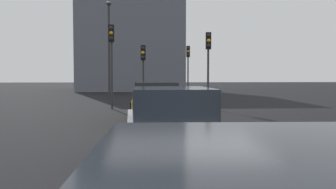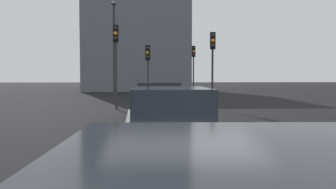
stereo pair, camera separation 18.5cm
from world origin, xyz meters
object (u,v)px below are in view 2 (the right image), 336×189
(car_yellow_lead, at_px, (158,102))
(traffic_light_near_right, at_px, (148,62))
(traffic_light_near_left, at_px, (194,60))
(traffic_light_far_left, at_px, (116,49))
(traffic_light_far_right, at_px, (213,54))
(street_lamp_kerbside, at_px, (114,43))
(car_white_second, at_px, (169,128))

(car_yellow_lead, height_order, traffic_light_near_right, traffic_light_near_right)
(traffic_light_near_left, relative_size, traffic_light_far_left, 0.93)
(traffic_light_far_right, bearing_deg, traffic_light_near_left, -178.22)
(traffic_light_far_left, bearing_deg, traffic_light_far_right, 92.62)
(traffic_light_near_left, xyz_separation_m, street_lamp_kerbside, (-6.09, 5.86, 0.90))
(car_yellow_lead, distance_m, traffic_light_near_left, 16.51)
(car_white_second, relative_size, traffic_light_near_left, 1.06)
(car_white_second, relative_size, traffic_light_far_right, 1.08)
(car_white_second, xyz_separation_m, traffic_light_near_right, (15.19, 0.54, 1.83))
(traffic_light_near_right, relative_size, traffic_light_far_left, 0.81)
(traffic_light_near_left, distance_m, traffic_light_far_left, 11.99)
(traffic_light_far_right, distance_m, street_lamp_kerbside, 7.43)
(traffic_light_near_right, xyz_separation_m, traffic_light_far_right, (-2.69, -3.46, 0.34))
(traffic_light_far_left, relative_size, traffic_light_far_right, 1.09)
(car_white_second, height_order, traffic_light_near_right, traffic_light_near_right)
(car_white_second, distance_m, traffic_light_near_left, 23.64)
(traffic_light_near_left, relative_size, traffic_light_near_right, 1.16)
(traffic_light_far_left, relative_size, street_lamp_kerbside, 0.68)
(traffic_light_near_left, relative_size, street_lamp_kerbside, 0.64)
(car_yellow_lead, bearing_deg, car_white_second, 179.68)
(traffic_light_near_right, bearing_deg, car_white_second, 9.66)
(traffic_light_near_left, distance_m, traffic_light_near_right, 8.93)
(car_yellow_lead, relative_size, car_white_second, 1.08)
(car_yellow_lead, bearing_deg, traffic_light_far_left, 20.99)
(car_white_second, xyz_separation_m, traffic_light_near_left, (23.32, -3.13, 2.22))
(traffic_light_near_left, distance_m, street_lamp_kerbside, 8.50)
(car_yellow_lead, height_order, traffic_light_far_right, traffic_light_far_right)
(traffic_light_near_left, distance_m, traffic_light_far_right, 10.82)
(car_yellow_lead, distance_m, traffic_light_far_right, 6.40)
(car_yellow_lead, xyz_separation_m, traffic_light_far_left, (5.30, 2.13, 2.43))
(traffic_light_near_right, bearing_deg, car_yellow_lead, 11.02)
(car_yellow_lead, relative_size, traffic_light_near_right, 1.33)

